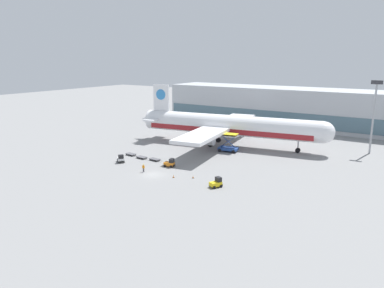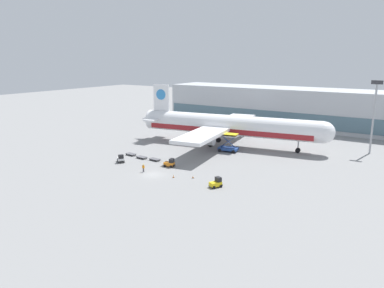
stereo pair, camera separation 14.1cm
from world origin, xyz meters
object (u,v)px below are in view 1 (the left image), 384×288
object	(u,v)px
baggage_tug_mid	(216,183)
traffic_cone_near	(193,177)
baggage_dolly_third	(155,159)
traffic_cone_far	(174,176)
airplane_main	(226,126)
baggage_tug_far	(170,163)
baggage_dolly_lead	(131,154)
light_mast	(374,111)
baggage_tug_foreground	(121,159)
ground_crew_near	(143,167)
scissor_lift_loader	(228,145)
baggage_dolly_second	(142,157)

from	to	relation	value
baggage_tug_mid	traffic_cone_near	xyz separation A→B (m)	(-6.92, 2.14, -0.61)
baggage_dolly_third	traffic_cone_near	world-z (taller)	traffic_cone_near
traffic_cone_far	airplane_main	bearing A→B (deg)	98.87
baggage_tug_far	baggage_dolly_lead	world-z (taller)	baggage_tug_far
light_mast	airplane_main	size ratio (longest dim) A/B	0.33
light_mast	baggage_tug_foreground	bearing A→B (deg)	-138.97
airplane_main	ground_crew_near	bearing A→B (deg)	-104.05
airplane_main	traffic_cone_far	xyz separation A→B (m)	(5.07, -32.52, -5.54)
airplane_main	baggage_tug_far	distance (m)	26.85
baggage_tug_far	baggage_dolly_third	size ratio (longest dim) A/B	0.71
baggage_tug_foreground	traffic_cone_near	distance (m)	21.50
light_mast	baggage_dolly_third	xyz separation A→B (m)	(-43.38, -37.10, -11.02)
traffic_cone_far	light_mast	bearing A→B (deg)	55.34
baggage_tug_far	baggage_dolly_third	xyz separation A→B (m)	(-6.38, 2.27, -0.49)
baggage_tug_mid	baggage_tug_far	bearing A→B (deg)	94.83
airplane_main	baggage_tug_foreground	bearing A→B (deg)	-122.10
baggage_tug_mid	baggage_dolly_third	bearing A→B (deg)	95.30
scissor_lift_loader	baggage_tug_mid	bearing A→B (deg)	-75.58
airplane_main	ground_crew_near	size ratio (longest dim) A/B	31.52
baggage_tug_far	baggage_dolly_lead	xyz separation A→B (m)	(-14.79, 2.79, -0.49)
baggage_dolly_second	baggage_dolly_third	size ratio (longest dim) A/B	1.00
baggage_dolly_second	traffic_cone_far	world-z (taller)	traffic_cone_far
airplane_main	baggage_tug_foreground	distance (m)	32.90
baggage_dolly_lead	baggage_tug_far	bearing A→B (deg)	-4.22
airplane_main	scissor_lift_loader	bearing A→B (deg)	-64.34
ground_crew_near	baggage_dolly_third	bearing A→B (deg)	95.61
light_mast	scissor_lift_loader	size ratio (longest dim) A/B	3.44
light_mast	baggage_tug_far	world-z (taller)	light_mast
baggage_dolly_third	light_mast	bearing A→B (deg)	46.98
light_mast	scissor_lift_loader	xyz separation A→B (m)	(-32.51, -18.80, -9.49)
airplane_main	baggage_tug_mid	bearing A→B (deg)	-73.39
airplane_main	traffic_cone_near	size ratio (longest dim) A/B	104.18
baggage_tug_mid	baggage_dolly_third	distance (m)	24.05
baggage_tug_mid	baggage_tug_far	size ratio (longest dim) A/B	1.04
light_mast	baggage_dolly_second	world-z (taller)	light_mast
ground_crew_near	baggage_dolly_second	bearing A→B (deg)	114.51
baggage_tug_far	ground_crew_near	xyz separation A→B (m)	(-2.45, -6.56, 0.21)
light_mast	traffic_cone_near	xyz separation A→B (m)	(-27.82, -43.47, -11.14)
ground_crew_near	traffic_cone_near	size ratio (longest dim) A/B	3.31
baggage_tug_foreground	baggage_dolly_second	world-z (taller)	baggage_tug_foreground
airplane_main	traffic_cone_near	distance (m)	32.20
baggage_dolly_lead	baggage_dolly_third	bearing A→B (deg)	2.91
baggage_dolly_lead	baggage_dolly_third	world-z (taller)	same
baggage_dolly_lead	baggage_dolly_second	xyz separation A→B (m)	(4.39, -0.79, 0.00)
traffic_cone_far	scissor_lift_loader	bearing A→B (deg)	92.25
airplane_main	baggage_tug_far	world-z (taller)	airplane_main
light_mast	baggage_tug_foreground	xyz separation A→B (m)	(-49.29, -42.89, -10.53)
baggage_tug_foreground	baggage_tug_mid	world-z (taller)	same
scissor_lift_loader	baggage_dolly_lead	distance (m)	26.27
light_mast	ground_crew_near	xyz separation A→B (m)	(-39.45, -45.93, -10.32)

